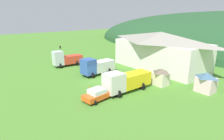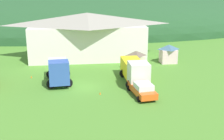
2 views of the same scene
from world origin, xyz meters
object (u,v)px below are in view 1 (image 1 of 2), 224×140
box_truck_blue (97,66)px  traffic_light_west (61,53)px  depot_building (160,50)px  tow_truck_silver (66,59)px  traffic_cone_near_pickup (97,68)px  play_shed_pink (206,82)px  play_shed_cream (161,77)px  flatbed_truck_yellow (126,81)px  traffic_cone_mid_row (89,88)px  service_pickup_orange (100,94)px

box_truck_blue → traffic_light_west: size_ratio=1.68×
depot_building → tow_truck_silver: size_ratio=3.15×
depot_building → traffic_cone_near_pickup: depot_building is taller
tow_truck_silver → box_truck_blue: size_ratio=0.93×
play_shed_pink → tow_truck_silver: (-26.84, -10.24, 0.15)m
tow_truck_silver → box_truck_blue: 9.77m
play_shed_cream → box_truck_blue: size_ratio=0.40×
play_shed_pink → traffic_cone_near_pickup: bearing=-165.0°
play_shed_cream → tow_truck_silver: size_ratio=0.43×
tow_truck_silver → flatbed_truck_yellow: 19.37m
flatbed_truck_yellow → tow_truck_silver: bearing=-88.0°
traffic_cone_near_pickup → traffic_cone_mid_row: bearing=-39.7°
depot_building → service_pickup_orange: bearing=-74.6°
box_truck_blue → play_shed_pink: bearing=110.0°
depot_building → box_truck_blue: 14.39m
play_shed_cream → traffic_cone_near_pickup: play_shed_cream is taller
service_pickup_orange → traffic_cone_near_pickup: size_ratio=8.65×
depot_building → play_shed_pink: size_ratio=6.86×
play_shed_pink → traffic_cone_near_pickup: play_shed_pink is taller
tow_truck_silver → service_pickup_orange: 19.68m
play_shed_cream → traffic_light_west: (-23.73, -7.13, 1.13)m
box_truck_blue → traffic_cone_near_pickup: bearing=-128.2°
flatbed_truck_yellow → play_shed_cream: bearing=166.6°
play_shed_cream → flatbed_truck_yellow: bearing=-103.0°
depot_building → play_shed_cream: 11.10m
flatbed_truck_yellow → traffic_cone_near_pickup: bearing=-105.7°
play_shed_cream → service_pickup_orange: bearing=-98.0°
depot_building → play_shed_cream: depot_building is taller
play_shed_pink → service_pickup_orange: bearing=-118.2°
traffic_cone_near_pickup → play_shed_cream: bearing=10.1°
play_shed_cream → tow_truck_silver: bearing=-160.8°
depot_building → service_pickup_orange: (5.36, -19.41, -3.19)m
flatbed_truck_yellow → traffic_cone_near_pickup: 14.30m
traffic_cone_near_pickup → traffic_light_west: bearing=-152.7°
tow_truck_silver → play_shed_pink: bearing=113.0°
play_shed_pink → service_pickup_orange: play_shed_pink is taller
traffic_light_west → tow_truck_silver: bearing=-2.8°
depot_building → traffic_light_west: (-16.81, -15.42, -1.43)m
service_pickup_orange → traffic_cone_mid_row: size_ratio=9.48×
traffic_cone_mid_row → service_pickup_orange: bearing=-12.3°
traffic_cone_near_pickup → traffic_cone_mid_row: 11.54m
service_pickup_orange → play_shed_pink: bearing=144.4°
traffic_cone_mid_row → traffic_light_west: bearing=170.3°
tow_truck_silver → play_shed_cream: bearing=111.4°
traffic_light_west → flatbed_truck_yellow: bearing=1.7°
depot_building → box_truck_blue: bearing=-107.9°
box_truck_blue → flatbed_truck_yellow: size_ratio=0.88×
box_truck_blue → traffic_light_west: bearing=-86.7°
traffic_cone_near_pickup → traffic_cone_mid_row: size_ratio=1.10×
play_shed_pink → traffic_cone_near_pickup: (-21.18, -5.69, -1.56)m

